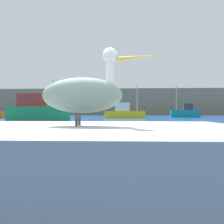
{
  "coord_description": "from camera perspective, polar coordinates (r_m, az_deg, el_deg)",
  "views": [
    {
      "loc": [
        0.44,
        -3.03,
        0.91
      ],
      "look_at": [
        -0.74,
        20.06,
        0.91
      ],
      "focal_mm": 40.18,
      "sensor_mm": 36.0,
      "label": 1
    }
  ],
  "objects": [
    {
      "name": "fishing_boat_green",
      "position": [
        26.09,
        -16.93,
        0.27
      ],
      "size": [
        6.74,
        3.86,
        3.97
      ],
      "rotation": [
        0.0,
        0.0,
        -0.33
      ],
      "color": "#1E8C4C",
      "rests_on": "ground"
    },
    {
      "name": "ground_plane",
      "position": [
        3.19,
        -5.27,
        -16.59
      ],
      "size": [
        260.0,
        260.0,
        0.0
      ],
      "primitive_type": "plane",
      "color": "#194C93"
    },
    {
      "name": "fishing_boat_teal",
      "position": [
        45.18,
        16.38,
        -0.09
      ],
      "size": [
        5.0,
        1.93,
        5.38
      ],
      "rotation": [
        0.0,
        0.0,
        3.05
      ],
      "color": "teal",
      "rests_on": "ground"
    },
    {
      "name": "hillside_backdrop",
      "position": [
        83.09,
        2.63,
        2.19
      ],
      "size": [
        140.0,
        12.5,
        8.19
      ],
      "primitive_type": "cube",
      "color": "#7F755B",
      "rests_on": "ground"
    },
    {
      "name": "pelican",
      "position": [
        2.81,
        -6.44,
        4.22
      ],
      "size": [
        1.28,
        0.44,
        0.86
      ],
      "rotation": [
        0.0,
        0.0,
        -0.05
      ],
      "color": "gray",
      "rests_on": "pier_dock"
    },
    {
      "name": "fishing_boat_yellow",
      "position": [
        37.27,
        2.86,
        -0.16
      ],
      "size": [
        6.09,
        2.38,
        4.98
      ],
      "rotation": [
        0.0,
        0.0,
        -0.08
      ],
      "color": "yellow",
      "rests_on": "ground"
    },
    {
      "name": "pier_dock",
      "position": [
        2.86,
        -6.86,
        -10.77
      ],
      "size": [
        3.62,
        2.86,
        0.76
      ],
      "primitive_type": "cube",
      "color": "#979797",
      "rests_on": "ground"
    }
  ]
}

